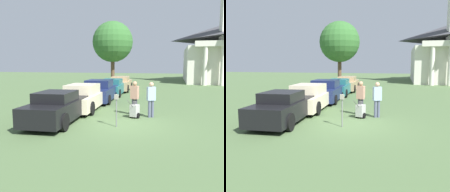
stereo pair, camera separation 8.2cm
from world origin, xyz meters
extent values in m
plane|color=#4C663D|center=(0.00, 0.00, 0.00)|extent=(120.00, 120.00, 0.00)
cube|color=black|center=(-2.82, -0.11, 0.61)|extent=(2.06, 4.76, 0.81)
cube|color=black|center=(-2.81, -0.30, 1.25)|extent=(1.68, 2.05, 0.46)
cylinder|color=black|center=(-3.78, 1.28, 0.38)|extent=(0.23, 0.76, 0.75)
cylinder|color=black|center=(-2.05, 1.39, 0.38)|extent=(0.23, 0.76, 0.75)
cylinder|color=black|center=(-3.59, -1.61, 0.38)|extent=(0.23, 0.76, 0.75)
cylinder|color=black|center=(-1.87, -1.50, 0.38)|extent=(0.23, 0.76, 0.75)
cube|color=beige|center=(-2.82, 3.32, 0.59)|extent=(2.20, 5.20, 0.76)
cube|color=beige|center=(-2.81, 3.11, 1.25)|extent=(1.78, 2.24, 0.57)
cylinder|color=black|center=(-3.84, 4.83, 0.37)|extent=(0.23, 0.75, 0.74)
cylinder|color=black|center=(-2.01, 4.95, 0.37)|extent=(0.23, 0.75, 0.74)
cylinder|color=black|center=(-3.63, 1.68, 0.37)|extent=(0.23, 0.75, 0.74)
cylinder|color=black|center=(-1.80, 1.80, 0.37)|extent=(0.23, 0.75, 0.74)
cube|color=#19234C|center=(-2.82, 6.68, 0.61)|extent=(2.24, 4.80, 0.84)
cube|color=#19234C|center=(-2.81, 6.50, 1.31)|extent=(1.83, 2.07, 0.55)
cylinder|color=black|center=(-3.86, 8.07, 0.34)|extent=(0.22, 0.69, 0.68)
cylinder|color=black|center=(-1.97, 8.19, 0.34)|extent=(0.22, 0.69, 0.68)
cylinder|color=black|center=(-3.68, 5.17, 0.34)|extent=(0.22, 0.69, 0.68)
cylinder|color=black|center=(-1.78, 5.30, 0.34)|extent=(0.22, 0.69, 0.68)
cube|color=#23666B|center=(-2.82, 10.51, 0.58)|extent=(2.11, 5.36, 0.78)
cube|color=#23666B|center=(-2.81, 10.30, 1.19)|extent=(1.70, 2.30, 0.45)
cylinder|color=black|center=(-3.79, 12.08, 0.34)|extent=(0.22, 0.68, 0.67)
cylinder|color=black|center=(-2.06, 12.19, 0.34)|extent=(0.22, 0.68, 0.67)
cylinder|color=black|center=(-3.58, 8.82, 0.34)|extent=(0.22, 0.68, 0.67)
cylinder|color=black|center=(-1.85, 8.94, 0.34)|extent=(0.22, 0.68, 0.67)
cube|color=tan|center=(-2.82, 13.97, 0.61)|extent=(2.12, 5.01, 0.82)
cube|color=tan|center=(-2.81, 13.77, 1.25)|extent=(1.72, 2.16, 0.45)
cylinder|color=black|center=(-3.80, 15.42, 0.37)|extent=(0.23, 0.75, 0.74)
cylinder|color=black|center=(-2.04, 15.54, 0.37)|extent=(0.23, 0.75, 0.74)
cylinder|color=black|center=(-3.61, 12.39, 0.37)|extent=(0.23, 0.75, 0.74)
cylinder|color=black|center=(-1.84, 12.51, 0.37)|extent=(0.23, 0.75, 0.74)
cylinder|color=slate|center=(0.03, -0.28, 0.61)|extent=(0.05, 0.05, 1.21)
cube|color=gray|center=(0.03, -0.28, 1.32)|extent=(0.18, 0.09, 0.22)
cylinder|color=#3F3F47|center=(0.49, 2.32, 0.44)|extent=(0.14, 0.14, 0.89)
cylinder|color=#3F3F47|center=(0.33, 2.37, 0.44)|extent=(0.14, 0.14, 0.89)
cube|color=tan|center=(0.41, 2.35, 1.24)|extent=(0.47, 0.34, 0.70)
sphere|color=tan|center=(0.41, 2.35, 1.71)|extent=(0.24, 0.24, 0.24)
cylinder|color=#515670|center=(1.39, 2.09, 0.44)|extent=(0.14, 0.14, 0.88)
cylinder|color=#515670|center=(1.24, 2.01, 0.44)|extent=(0.14, 0.14, 0.88)
cube|color=#99B2CC|center=(1.31, 2.05, 1.23)|extent=(0.47, 0.39, 0.70)
sphere|color=tan|center=(1.31, 2.05, 1.70)|extent=(0.24, 0.24, 0.24)
cube|color=#B2B2AD|center=(0.52, 1.70, 0.38)|extent=(0.48, 0.53, 0.60)
cone|color=#59595B|center=(0.52, 1.70, 0.76)|extent=(0.18, 0.18, 0.16)
cylinder|color=#4C4C4C|center=(0.38, 1.25, 0.78)|extent=(0.21, 0.57, 0.43)
cylinder|color=black|center=(0.32, 1.76, 0.14)|extent=(0.13, 0.28, 0.28)
cylinder|color=black|center=(0.72, 1.64, 0.14)|extent=(0.13, 0.28, 0.28)
cube|color=silver|center=(9.21, 30.75, 2.54)|extent=(10.40, 15.27, 5.09)
pyramid|color=#424247|center=(9.21, 30.75, 7.38)|extent=(10.61, 15.58, 2.29)
cylinder|color=silver|center=(6.09, 22.52, 2.42)|extent=(0.56, 0.56, 4.83)
cylinder|color=silver|center=(8.17, 22.52, 2.42)|extent=(0.56, 0.56, 4.83)
cylinder|color=brown|center=(-4.60, 17.77, 1.63)|extent=(0.44, 0.44, 3.25)
sphere|color=#33662D|center=(-4.60, 17.77, 5.23)|extent=(4.66, 4.66, 4.66)
camera|label=1|loc=(2.43, -10.66, 2.76)|focal=40.00mm
camera|label=2|loc=(2.51, -10.64, 2.76)|focal=40.00mm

